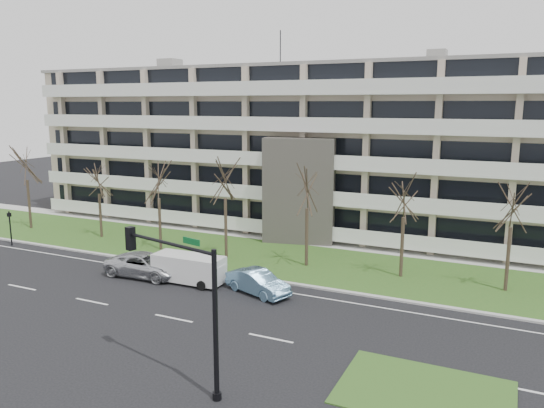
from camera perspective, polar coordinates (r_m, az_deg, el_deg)
The scene contains 19 objects.
ground at distance 30.76m, azimuth -10.52°, elevation -12.00°, with size 160.00×160.00×0.00m, color black.
grass_verge at distance 41.35m, azimuth 0.04°, elevation -5.79°, with size 90.00×10.00×0.06m, color #26531B.
curb at distance 37.08m, azimuth -3.27°, elevation -7.73°, with size 90.00×0.35×0.12m, color #B2B2AD.
sidewalk at distance 46.20m, azimuth 2.94°, elevation -4.01°, with size 90.00×2.00×0.08m, color #B2B2AD.
grass_median at distance 24.14m, azimuth 16.09°, elevation -18.88°, with size 7.00×5.00×0.06m, color #26531B.
lane_edge_line at distance 35.86m, azimuth -4.42°, elevation -8.49°, with size 90.00×0.12×0.01m, color white.
apartment_building at distance 51.23m, azimuth 5.92°, elevation 6.00°, with size 60.50×15.10×18.75m.
silver_pickup at distance 37.96m, azimuth -13.38°, elevation -6.40°, with size 2.66×5.77×1.60m, color silver.
blue_sedan at distance 33.68m, azimuth -1.55°, elevation -8.41°, with size 1.58×4.55×1.50m, color #6D9ABD.
white_van at distance 35.91m, azimuth -8.86°, elevation -6.66°, with size 4.91×2.07×1.89m.
traffic_signal at distance 22.41m, azimuth -9.54°, elevation -9.13°, with size 5.51×1.65×6.54m.
pedestrian_signal at distance 49.69m, azimuth -26.36°, elevation -1.91°, with size 0.33×0.29×2.94m.
tree_0 at distance 54.99m, azimuth -25.00°, elevation 4.25°, with size 4.20×4.20×8.40m.
tree_1 at distance 48.99m, azimuth -18.20°, elevation 2.81°, with size 3.53×3.53×7.07m.
tree_2 at distance 43.34m, azimuth -12.15°, elevation 2.78°, with size 3.84×3.84×7.68m.
tree_3 at distance 40.09m, azimuth -5.09°, elevation 3.19°, with size 4.21×4.21×8.43m.
tree_4 at distance 38.12m, azimuth 3.82°, elevation 2.00°, with size 3.87×3.87×7.74m.
tree_5 at distance 36.66m, azimuth 14.06°, elevation 1.10°, with size 3.77×3.77×7.54m.
tree_6 at distance 36.04m, azimuth 24.48°, elevation 0.22°, with size 3.74×3.74×7.48m.
Camera 1 is at (16.81, -22.90, 11.80)m, focal length 35.00 mm.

